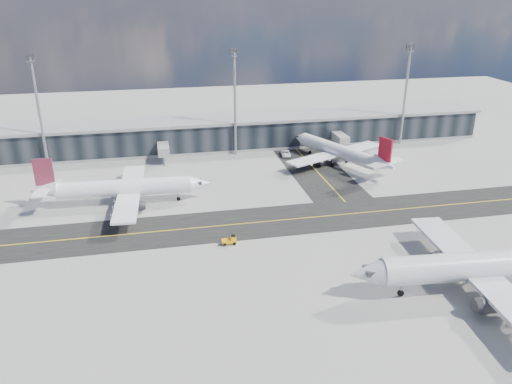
# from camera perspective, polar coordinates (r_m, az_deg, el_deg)

# --- Properties ---
(ground) EXTENTS (300.00, 300.00, 0.00)m
(ground) POSITION_cam_1_polar(r_m,az_deg,el_deg) (97.45, 2.39, -4.33)
(ground) COLOR gray
(ground) RESTS_ON ground
(taxiway_lanes) EXTENTS (180.00, 63.00, 0.03)m
(taxiway_lanes) POSITION_cam_1_polar(r_m,az_deg,el_deg) (107.72, 3.04, -1.60)
(taxiway_lanes) COLOR black
(taxiway_lanes) RESTS_ON ground
(terminal_concourse) EXTENTS (152.00, 19.80, 8.80)m
(terminal_concourse) POSITION_cam_1_polar(r_m,az_deg,el_deg) (146.36, -2.79, 6.70)
(terminal_concourse) COLOR black
(terminal_concourse) RESTS_ON ground
(floodlight_masts) EXTENTS (102.50, 0.70, 28.90)m
(floodlight_masts) POSITION_cam_1_polar(r_m,az_deg,el_deg) (136.93, -2.43, 10.56)
(floodlight_masts) COLOR gray
(floodlight_masts) RESTS_ON ground
(airliner_af) EXTENTS (37.75, 32.16, 11.19)m
(airliner_af) POSITION_cam_1_polar(r_m,az_deg,el_deg) (110.99, -15.05, 0.43)
(airliner_af) COLOR white
(airliner_af) RESTS_ON ground
(airliner_redtail) EXTENTS (29.72, 34.45, 10.72)m
(airliner_redtail) POSITION_cam_1_polar(r_m,az_deg,el_deg) (133.48, 9.53, 4.58)
(airliner_redtail) COLOR white
(airliner_redtail) RESTS_ON ground
(airliner_near) EXTENTS (44.45, 37.92, 13.16)m
(airliner_near) POSITION_cam_1_polar(r_m,az_deg,el_deg) (85.24, 25.21, -7.58)
(airliner_near) COLOR silver
(airliner_near) RESTS_ON ground
(baggage_tug) EXTENTS (2.67, 1.42, 1.66)m
(baggage_tug) POSITION_cam_1_polar(r_m,az_deg,el_deg) (91.97, -2.94, -5.51)
(baggage_tug) COLOR #FFAE0D
(baggage_tug) RESTS_ON ground
(service_van) EXTENTS (2.99, 5.39, 1.43)m
(service_van) POSITION_cam_1_polar(r_m,az_deg,el_deg) (139.39, 3.42, 4.41)
(service_van) COLOR white
(service_van) RESTS_ON ground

